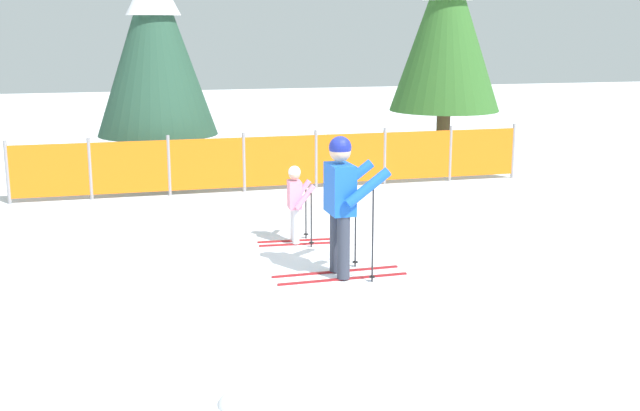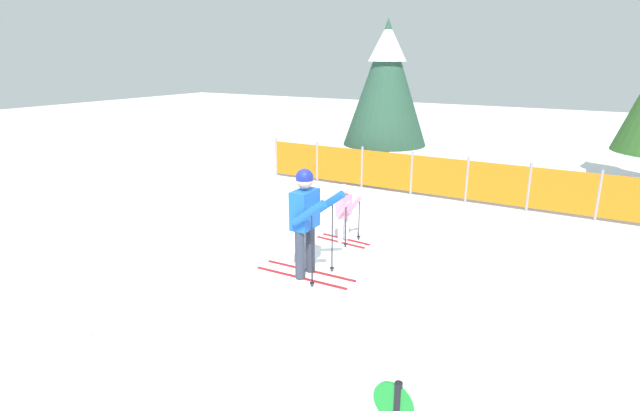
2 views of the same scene
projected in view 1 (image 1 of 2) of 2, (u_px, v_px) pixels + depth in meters
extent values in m
plane|color=white|center=(322.00, 283.00, 9.43)|extent=(60.00, 60.00, 0.00)
cube|color=maroon|center=(336.00, 272.00, 9.82)|extent=(1.61, 0.08, 0.02)
cube|color=maroon|center=(343.00, 279.00, 9.53)|extent=(1.61, 0.08, 0.02)
cylinder|color=#333847|center=(336.00, 241.00, 9.73)|extent=(0.15, 0.15, 0.76)
cylinder|color=#333847|center=(343.00, 247.00, 9.45)|extent=(0.15, 0.15, 0.76)
cube|color=blue|center=(340.00, 189.00, 9.44)|extent=(0.28, 0.48, 0.59)
cylinder|color=blue|center=(352.00, 179.00, 9.77)|extent=(0.56, 0.13, 0.46)
cylinder|color=blue|center=(368.00, 188.00, 9.22)|extent=(0.56, 0.13, 0.46)
sphere|color=#D8AD8C|center=(340.00, 151.00, 9.34)|extent=(0.25, 0.25, 0.25)
sphere|color=navy|center=(340.00, 147.00, 9.33)|extent=(0.27, 0.27, 0.27)
cylinder|color=black|center=(356.00, 221.00, 9.93)|extent=(0.02, 0.02, 1.18)
cylinder|color=black|center=(355.00, 262.00, 10.04)|extent=(0.07, 0.07, 0.01)
cylinder|color=black|center=(373.00, 233.00, 9.33)|extent=(0.02, 0.02, 1.18)
cylinder|color=black|center=(372.00, 277.00, 9.45)|extent=(0.07, 0.07, 0.01)
cube|color=maroon|center=(294.00, 241.00, 11.24)|extent=(1.02, 0.13, 0.02)
cube|color=maroon|center=(296.00, 244.00, 11.06)|extent=(1.02, 0.13, 0.02)
cylinder|color=silver|center=(294.00, 223.00, 11.19)|extent=(0.10, 0.10, 0.48)
cylinder|color=silver|center=(296.00, 227.00, 11.00)|extent=(0.10, 0.10, 0.48)
cube|color=pink|center=(295.00, 194.00, 11.00)|extent=(0.20, 0.31, 0.38)
cylinder|color=pink|center=(301.00, 192.00, 11.20)|extent=(0.30, 0.10, 0.35)
cylinder|color=pink|center=(305.00, 197.00, 10.84)|extent=(0.30, 0.10, 0.35)
sphere|color=#D8AD8C|center=(294.00, 174.00, 10.94)|extent=(0.16, 0.16, 0.16)
sphere|color=white|center=(294.00, 172.00, 10.93)|extent=(0.17, 0.17, 0.17)
cylinder|color=black|center=(306.00, 213.00, 11.32)|extent=(0.02, 0.02, 0.75)
cylinder|color=black|center=(306.00, 234.00, 11.39)|extent=(0.07, 0.07, 0.01)
cylinder|color=black|center=(311.00, 220.00, 10.88)|extent=(0.02, 0.02, 0.75)
cylinder|color=black|center=(311.00, 243.00, 10.95)|extent=(0.07, 0.07, 0.01)
cylinder|color=gray|center=(7.00, 172.00, 13.52)|extent=(0.06, 0.06, 1.08)
cylinder|color=gray|center=(90.00, 169.00, 13.86)|extent=(0.06, 0.06, 1.08)
cylinder|color=gray|center=(169.00, 166.00, 14.19)|extent=(0.06, 0.06, 1.08)
cylinder|color=gray|center=(244.00, 162.00, 14.53)|extent=(0.06, 0.06, 1.08)
cylinder|color=gray|center=(316.00, 159.00, 14.86)|extent=(0.06, 0.06, 1.08)
cylinder|color=gray|center=(385.00, 156.00, 15.20)|extent=(0.06, 0.06, 1.08)
cylinder|color=gray|center=(450.00, 154.00, 15.54)|extent=(0.06, 0.06, 1.08)
cylinder|color=gray|center=(513.00, 151.00, 15.87)|extent=(0.06, 0.06, 1.08)
cube|color=orange|center=(49.00, 171.00, 13.69)|extent=(1.35, 0.03, 0.91)
cube|color=orange|center=(130.00, 167.00, 14.02)|extent=(1.35, 0.03, 0.91)
cube|color=orange|center=(207.00, 164.00, 14.36)|extent=(1.35, 0.03, 0.91)
cube|color=orange|center=(280.00, 161.00, 14.70)|extent=(1.35, 0.03, 0.91)
cube|color=orange|center=(351.00, 158.00, 15.03)|extent=(1.35, 0.03, 0.91)
cube|color=orange|center=(418.00, 155.00, 15.37)|extent=(1.35, 0.03, 0.91)
cube|color=orange|center=(482.00, 152.00, 15.71)|extent=(1.35, 0.03, 0.91)
cylinder|color=#4C3823|center=(443.00, 132.00, 19.08)|extent=(0.32, 0.32, 1.01)
cone|color=#326729|center=(446.00, 29.00, 18.56)|extent=(2.58, 2.58, 3.77)
cylinder|color=#4C3823|center=(160.00, 157.00, 15.65)|extent=(0.29, 0.29, 0.90)
cone|color=#284D3A|center=(155.00, 46.00, 15.19)|extent=(2.30, 2.30, 3.36)
ellipsoid|color=white|center=(263.00, 403.00, 6.41)|extent=(0.72, 0.61, 0.29)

